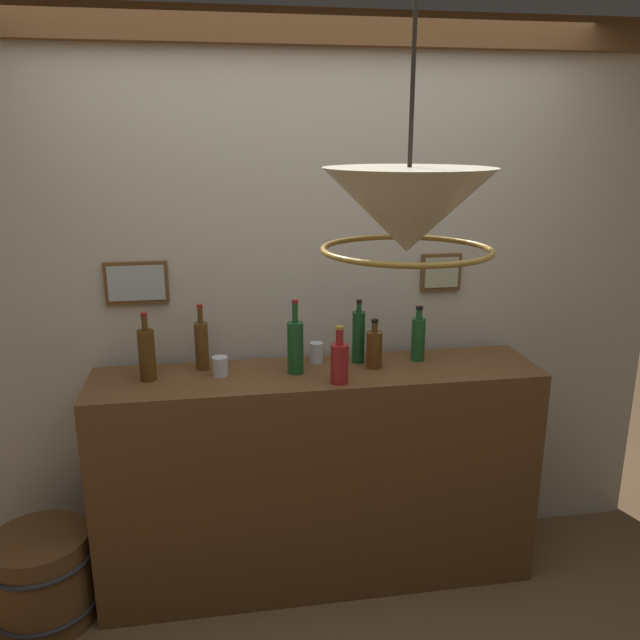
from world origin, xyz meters
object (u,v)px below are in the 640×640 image
object	(u,v)px
pendant_lamp	(408,213)
liquor_bottle_sherry	(359,336)
wooden_barrel	(43,578)
liquor_bottle_whiskey	(339,362)
liquor_bottle_rum	(418,338)
liquor_bottle_bourbon	(295,346)
liquor_bottle_port	(374,349)
glass_tumbler_rocks	(220,366)
glass_tumbler_highball	(316,353)
liquor_bottle_mezcal	(147,354)
liquor_bottle_scotch	(202,344)

from	to	relation	value
pendant_lamp	liquor_bottle_sherry	bearing A→B (deg)	83.86
liquor_bottle_sherry	wooden_barrel	xyz separation A→B (m)	(-1.41, -0.20, -0.95)
pendant_lamp	wooden_barrel	distance (m)	2.25
liquor_bottle_sherry	wooden_barrel	bearing A→B (deg)	-171.99
liquor_bottle_whiskey	wooden_barrel	bearing A→B (deg)	178.27
liquor_bottle_rum	liquor_bottle_bourbon	bearing A→B (deg)	-172.75
liquor_bottle_port	glass_tumbler_rocks	distance (m)	0.68
liquor_bottle_rum	liquor_bottle_port	bearing A→B (deg)	-163.59
liquor_bottle_rum	wooden_barrel	xyz separation A→B (m)	(-1.69, -0.18, -0.94)
glass_tumbler_rocks	wooden_barrel	size ratio (longest dim) A/B	0.19
liquor_bottle_whiskey	pendant_lamp	size ratio (longest dim) A/B	0.38
liquor_bottle_bourbon	glass_tumbler_highball	world-z (taller)	liquor_bottle_bourbon
glass_tumbler_highball	wooden_barrel	xyz separation A→B (m)	(-1.22, -0.22, -0.88)
liquor_bottle_port	liquor_bottle_sherry	size ratio (longest dim) A/B	0.76
liquor_bottle_mezcal	liquor_bottle_whiskey	world-z (taller)	liquor_bottle_mezcal
liquor_bottle_port	liquor_bottle_scotch	distance (m)	0.76
liquor_bottle_scotch	pendant_lamp	distance (m)	1.40
liquor_bottle_sherry	liquor_bottle_scotch	distance (m)	0.70
liquor_bottle_rum	pendant_lamp	xyz separation A→B (m)	(-0.39, -1.03, 0.69)
liquor_bottle_port	liquor_bottle_rum	xyz separation A→B (m)	(0.22, 0.07, 0.02)
liquor_bottle_sherry	liquor_bottle_bourbon	bearing A→B (deg)	-163.18
liquor_bottle_port	liquor_bottle_rum	size ratio (longest dim) A/B	0.88
liquor_bottle_rum	liquor_bottle_whiskey	distance (m)	0.47
liquor_bottle_bourbon	liquor_bottle_scotch	world-z (taller)	liquor_bottle_bourbon
pendant_lamp	wooden_barrel	bearing A→B (deg)	146.99
liquor_bottle_rum	liquor_bottle_scotch	xyz separation A→B (m)	(-0.97, 0.04, 0.01)
liquor_bottle_port	glass_tumbler_rocks	xyz separation A→B (m)	(-0.68, 0.01, -0.05)
liquor_bottle_bourbon	liquor_bottle_sherry	distance (m)	0.31
glass_tumbler_rocks	liquor_bottle_whiskey	bearing A→B (deg)	-19.07
liquor_bottle_bourbon	liquor_bottle_sherry	xyz separation A→B (m)	(0.30, 0.09, 0.00)
liquor_bottle_mezcal	wooden_barrel	world-z (taller)	liquor_bottle_mezcal
liquor_bottle_port	pendant_lamp	bearing A→B (deg)	-99.74
liquor_bottle_mezcal	liquor_bottle_whiskey	xyz separation A→B (m)	(0.79, -0.17, -0.02)
liquor_bottle_bourbon	glass_tumbler_highball	distance (m)	0.18
glass_tumbler_rocks	pendant_lamp	bearing A→B (deg)	-62.34
liquor_bottle_mezcal	liquor_bottle_scotch	xyz separation A→B (m)	(0.23, 0.09, 0.00)
liquor_bottle_port	liquor_bottle_mezcal	xyz separation A→B (m)	(-0.98, 0.01, 0.03)
liquor_bottle_sherry	liquor_bottle_scotch	size ratio (longest dim) A/B	0.99
liquor_bottle_port	liquor_bottle_bourbon	xyz separation A→B (m)	(-0.35, -0.01, 0.03)
glass_tumbler_highball	glass_tumbler_rocks	bearing A→B (deg)	-167.91
wooden_barrel	liquor_bottle_rum	bearing A→B (deg)	6.14
liquor_bottle_mezcal	glass_tumbler_highball	xyz separation A→B (m)	(0.74, 0.09, -0.07)
liquor_bottle_scotch	glass_tumbler_highball	size ratio (longest dim) A/B	3.16
liquor_bottle_port	glass_tumbler_rocks	world-z (taller)	liquor_bottle_port
liquor_bottle_port	liquor_bottle_scotch	size ratio (longest dim) A/B	0.76
liquor_bottle_bourbon	glass_tumbler_highball	size ratio (longest dim) A/B	3.49
liquor_bottle_rum	glass_tumbler_highball	bearing A→B (deg)	174.82
glass_tumbler_rocks	liquor_bottle_sherry	bearing A→B (deg)	6.26
glass_tumbler_highball	wooden_barrel	size ratio (longest dim) A/B	0.21
liquor_bottle_scotch	wooden_barrel	bearing A→B (deg)	-162.77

